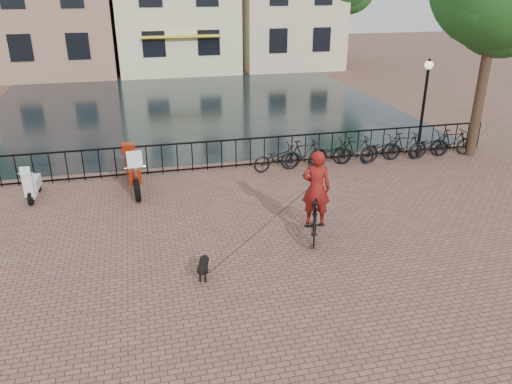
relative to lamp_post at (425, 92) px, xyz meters
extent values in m
plane|color=brown|center=(-7.20, -7.60, -2.38)|extent=(100.00, 100.00, 0.00)
plane|color=black|center=(-7.20, 9.70, -2.38)|extent=(20.00, 20.00, 0.00)
cube|color=black|center=(-7.20, 0.40, -1.38)|extent=(20.00, 0.05, 0.05)
cube|color=black|center=(-7.20, 0.40, -2.30)|extent=(20.00, 0.05, 0.05)
cube|color=gold|center=(-6.70, 17.70, 0.22)|extent=(5.00, 0.60, 0.15)
cylinder|color=black|center=(2.00, -0.30, 0.42)|extent=(0.36, 0.36, 5.60)
cylinder|color=black|center=(4.80, 19.40, 0.60)|extent=(0.36, 0.36, 5.95)
cylinder|color=black|center=(0.00, 0.00, -0.78)|extent=(0.10, 0.10, 3.20)
sphere|color=beige|center=(0.00, 0.00, 0.92)|extent=(0.30, 0.30, 0.30)
imported|color=black|center=(-5.80, -5.01, -1.79)|extent=(1.19, 2.03, 1.17)
imported|color=maroon|center=(-5.80, -5.01, -0.86)|extent=(0.98, 0.81, 2.30)
imported|color=black|center=(-5.40, -0.20, -1.93)|extent=(1.79, 0.86, 0.90)
imported|color=black|center=(-4.45, -0.20, -1.88)|extent=(1.68, 0.53, 1.00)
imported|color=black|center=(-3.50, -0.20, -1.93)|extent=(1.78, 0.81, 0.90)
imported|color=black|center=(-2.55, -0.20, -1.88)|extent=(1.70, 0.62, 1.00)
imported|color=black|center=(-1.60, -0.20, -1.93)|extent=(1.79, 0.88, 0.90)
imported|color=black|center=(-0.65, -0.20, -1.88)|extent=(1.70, 0.62, 1.00)
imported|color=black|center=(0.30, -0.20, -1.93)|extent=(1.77, 0.76, 0.90)
imported|color=black|center=(1.25, -0.20, -1.88)|extent=(1.70, 0.60, 1.00)
camera|label=1|loc=(-9.83, -15.51, 3.62)|focal=35.00mm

